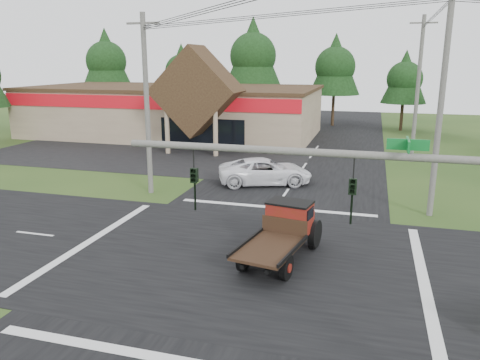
% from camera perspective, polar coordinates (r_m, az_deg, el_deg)
% --- Properties ---
extents(ground, '(120.00, 120.00, 0.00)m').
position_cam_1_polar(ground, '(19.40, 0.14, -9.51)').
color(ground, '#233F16').
rests_on(ground, ground).
extents(road_ns, '(12.00, 120.00, 0.02)m').
position_cam_1_polar(road_ns, '(19.40, 0.14, -9.49)').
color(road_ns, black).
rests_on(road_ns, ground).
extents(road_ew, '(120.00, 12.00, 0.02)m').
position_cam_1_polar(road_ew, '(19.40, 0.14, -9.48)').
color(road_ew, black).
rests_on(road_ew, ground).
extents(parking_apron, '(28.00, 14.00, 0.02)m').
position_cam_1_polar(parking_apron, '(41.44, -11.48, 3.15)').
color(parking_apron, black).
rests_on(parking_apron, ground).
extents(cvs_building, '(30.40, 18.20, 9.19)m').
position_cam_1_polar(cvs_building, '(51.21, -7.93, 8.51)').
color(cvs_building, gray).
rests_on(cvs_building, ground).
extents(traffic_signal_mast, '(8.12, 0.24, 7.00)m').
position_cam_1_polar(traffic_signal_mast, '(10.23, 20.71, -6.16)').
color(traffic_signal_mast, '#595651').
rests_on(traffic_signal_mast, ground).
extents(utility_pole_nw, '(2.00, 0.30, 10.50)m').
position_cam_1_polar(utility_pole_nw, '(28.27, -11.29, 9.07)').
color(utility_pole_nw, '#595651').
rests_on(utility_pole_nw, ground).
extents(utility_pole_ne, '(2.00, 0.30, 11.50)m').
position_cam_1_polar(utility_pole_ne, '(25.36, 23.32, 8.76)').
color(utility_pole_ne, '#595651').
rests_on(utility_pole_ne, ground).
extents(utility_pole_n, '(2.00, 0.30, 11.20)m').
position_cam_1_polar(utility_pole_n, '(39.27, 20.84, 10.34)').
color(utility_pole_n, '#595651').
rests_on(utility_pole_n, ground).
extents(tree_row_a, '(6.72, 6.72, 12.12)m').
position_cam_1_polar(tree_row_a, '(66.86, -16.01, 13.97)').
color(tree_row_a, '#332316').
rests_on(tree_row_a, ground).
extents(tree_row_b, '(5.60, 5.60, 10.10)m').
position_cam_1_polar(tree_row_b, '(64.09, -7.12, 13.20)').
color(tree_row_b, '#332316').
rests_on(tree_row_b, ground).
extents(tree_row_c, '(7.28, 7.28, 13.13)m').
position_cam_1_polar(tree_row_c, '(59.95, 1.60, 15.16)').
color(tree_row_c, '#332316').
rests_on(tree_row_c, ground).
extents(tree_row_d, '(6.16, 6.16, 11.11)m').
position_cam_1_polar(tree_row_d, '(59.28, 11.52, 13.60)').
color(tree_row_d, '#332316').
rests_on(tree_row_d, ground).
extents(tree_row_e, '(5.04, 5.04, 9.09)m').
position_cam_1_polar(tree_row_e, '(57.20, 19.46, 11.72)').
color(tree_row_e, '#332316').
rests_on(tree_row_e, ground).
extents(antique_flatbed_truck, '(2.96, 5.60, 2.22)m').
position_cam_1_polar(antique_flatbed_truck, '(18.89, 4.91, -6.60)').
color(antique_flatbed_truck, '#631E0E').
rests_on(antique_flatbed_truck, ground).
extents(white_pickup, '(6.64, 4.73, 1.68)m').
position_cam_1_polar(white_pickup, '(30.59, 3.08, 1.07)').
color(white_pickup, white).
rests_on(white_pickup, ground).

